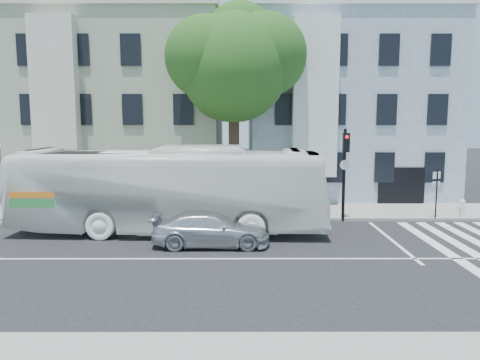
{
  "coord_description": "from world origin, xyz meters",
  "views": [
    {
      "loc": [
        0.27,
        -16.02,
        4.97
      ],
      "look_at": [
        0.31,
        3.14,
        2.4
      ],
      "focal_mm": 35.0,
      "sensor_mm": 36.0,
      "label": 1
    }
  ],
  "objects_px": {
    "bus": "(169,190)",
    "traffic_signal": "(345,162)",
    "sedan": "(211,229)",
    "fire_hydrant": "(462,207)"
  },
  "relations": [
    {
      "from": "bus",
      "to": "traffic_signal",
      "type": "xyz_separation_m",
      "value": [
        8.01,
        2.04,
        0.99
      ]
    },
    {
      "from": "bus",
      "to": "sedan",
      "type": "height_order",
      "value": "bus"
    },
    {
      "from": "traffic_signal",
      "to": "fire_hydrant",
      "type": "bearing_deg",
      "value": 0.98
    },
    {
      "from": "sedan",
      "to": "fire_hydrant",
      "type": "xyz_separation_m",
      "value": [
        12.08,
        4.83,
        -0.08
      ]
    },
    {
      "from": "traffic_signal",
      "to": "fire_hydrant",
      "type": "distance_m",
      "value": 6.43
    },
    {
      "from": "bus",
      "to": "fire_hydrant",
      "type": "distance_m",
      "value": 14.29
    },
    {
      "from": "sedan",
      "to": "traffic_signal",
      "type": "height_order",
      "value": "traffic_signal"
    },
    {
      "from": "sedan",
      "to": "bus",
      "type": "bearing_deg",
      "value": 40.67
    },
    {
      "from": "sedan",
      "to": "fire_hydrant",
      "type": "height_order",
      "value": "sedan"
    },
    {
      "from": "traffic_signal",
      "to": "fire_hydrant",
      "type": "height_order",
      "value": "traffic_signal"
    }
  ]
}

